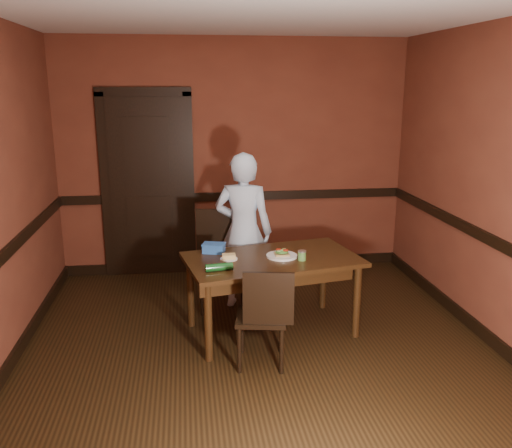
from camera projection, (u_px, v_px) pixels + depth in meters
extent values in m
cube|color=black|center=(262.00, 358.00, 4.45)|extent=(4.00, 4.50, 0.01)
cube|color=silver|center=(263.00, 8.00, 3.77)|extent=(4.00, 4.50, 0.01)
cube|color=brown|center=(234.00, 158.00, 6.27)|extent=(4.00, 0.02, 2.70)
cube|color=brown|center=(351.00, 324.00, 1.95)|extent=(4.00, 0.02, 2.70)
cube|color=brown|center=(507.00, 191.00, 4.36)|extent=(0.02, 4.50, 2.70)
cube|color=black|center=(235.00, 196.00, 6.37)|extent=(4.00, 0.03, 0.10)
cube|color=black|center=(499.00, 244.00, 4.48)|extent=(0.03, 4.50, 0.10)
cube|color=black|center=(236.00, 264.00, 6.58)|extent=(4.00, 0.03, 0.12)
cube|color=black|center=(8.00, 368.00, 4.18)|extent=(0.03, 4.50, 0.12)
cube|color=black|center=(488.00, 337.00, 4.69)|extent=(0.03, 4.50, 0.12)
cube|color=black|center=(148.00, 188.00, 6.19)|extent=(0.85, 0.04, 2.05)
cube|color=black|center=(106.00, 189.00, 6.14)|extent=(0.10, 0.06, 2.15)
cube|color=black|center=(190.00, 187.00, 6.26)|extent=(0.10, 0.06, 2.15)
cube|color=black|center=(143.00, 92.00, 5.93)|extent=(1.05, 0.06, 0.10)
cube|color=black|center=(272.00, 295.00, 4.85)|extent=(1.63, 1.11, 0.70)
imported|color=silver|center=(243.00, 231.00, 5.32)|extent=(0.65, 0.53, 1.56)
cylinder|color=white|center=(282.00, 256.00, 4.78)|extent=(0.27, 0.27, 0.01)
cube|color=tan|center=(282.00, 254.00, 4.78)|extent=(0.13, 0.12, 0.02)
ellipsoid|color=#448932|center=(282.00, 252.00, 4.77)|extent=(0.12, 0.11, 0.03)
cylinder|color=red|center=(279.00, 250.00, 4.78)|extent=(0.05, 0.05, 0.01)
cylinder|color=red|center=(286.00, 250.00, 4.76)|extent=(0.05, 0.05, 0.01)
cylinder|color=#88B85E|center=(279.00, 251.00, 4.74)|extent=(0.03, 0.03, 0.01)
cylinder|color=#88B85E|center=(284.00, 249.00, 4.79)|extent=(0.03, 0.03, 0.01)
cylinder|color=#88B85E|center=(282.00, 250.00, 4.77)|extent=(0.03, 0.03, 0.01)
cylinder|color=#52883D|center=(302.00, 256.00, 4.68)|extent=(0.07, 0.07, 0.07)
cylinder|color=#B7B7AF|center=(302.00, 251.00, 4.67)|extent=(0.07, 0.07, 0.01)
cylinder|color=white|center=(229.00, 259.00, 4.71)|extent=(0.15, 0.15, 0.01)
cube|color=#DAB76A|center=(229.00, 256.00, 4.70)|extent=(0.11, 0.08, 0.04)
cube|color=blue|center=(214.00, 249.00, 4.90)|extent=(0.22, 0.17, 0.07)
cube|color=blue|center=(214.00, 244.00, 4.88)|extent=(0.23, 0.19, 0.01)
cylinder|color=#104116|center=(219.00, 267.00, 4.42)|extent=(0.23, 0.10, 0.06)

